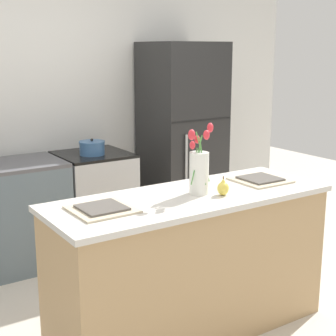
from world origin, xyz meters
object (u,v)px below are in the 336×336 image
object	(u,v)px
flower_vase	(199,169)
plate_setting_left	(102,209)
refrigerator	(182,139)
plate_setting_right	(260,180)
cooking_pot	(92,148)
pear_figurine	(223,188)
stove_range	(95,202)

from	to	relation	value
flower_vase	plate_setting_left	xyz separation A→B (m)	(-0.65, 0.02, -0.14)
refrigerator	plate_setting_right	size ratio (longest dim) A/B	5.50
plate_setting_left	flower_vase	bearing A→B (deg)	-2.09
cooking_pot	pear_figurine	bearing A→B (deg)	-86.72
cooking_pot	plate_setting_left	bearing A→B (deg)	-113.33
refrigerator	flower_vase	world-z (taller)	refrigerator
stove_range	plate_setting_right	world-z (taller)	plate_setting_right
cooking_pot	flower_vase	bearing A→B (deg)	-90.37
pear_figurine	cooking_pot	world-z (taller)	cooking_pot
pear_figurine	plate_setting_right	distance (m)	0.45
pear_figurine	plate_setting_right	xyz separation A→B (m)	(0.43, 0.13, -0.04)
plate_setting_left	cooking_pot	xyz separation A→B (m)	(0.66, 1.53, 0.03)
stove_range	pear_figurine	xyz separation A→B (m)	(0.06, -1.71, 0.51)
plate_setting_right	cooking_pot	distance (m)	1.61
refrigerator	cooking_pot	bearing A→B (deg)	-176.57
stove_range	plate_setting_right	size ratio (longest dim) A/B	2.65
stove_range	flower_vase	bearing A→B (deg)	-91.54
plate_setting_left	cooking_pot	distance (m)	1.66
refrigerator	plate_setting_right	world-z (taller)	refrigerator
refrigerator	flower_vase	bearing A→B (deg)	-121.70
flower_vase	cooking_pot	size ratio (longest dim) A/B	1.97
pear_figurine	cooking_pot	bearing A→B (deg)	93.28
stove_range	plate_setting_left	size ratio (longest dim) A/B	2.65
flower_vase	cooking_pot	distance (m)	1.55
flower_vase	plate_setting_left	world-z (taller)	flower_vase
pear_figurine	plate_setting_right	size ratio (longest dim) A/B	0.36
flower_vase	plate_setting_right	bearing A→B (deg)	2.54
refrigerator	cooking_pot	xyz separation A→B (m)	(-0.98, -0.06, 0.02)
stove_range	cooking_pot	distance (m)	0.51
flower_vase	pear_figurine	bearing A→B (deg)	-45.29
cooking_pot	plate_setting_right	bearing A→B (deg)	-71.04
plate_setting_right	cooking_pot	world-z (taller)	cooking_pot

